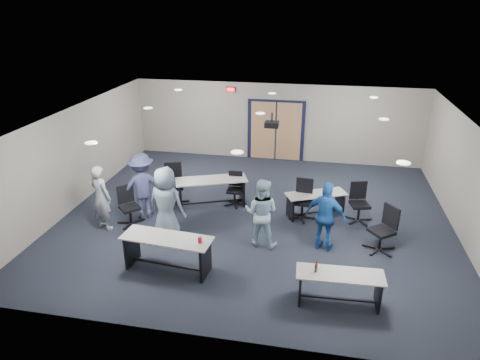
% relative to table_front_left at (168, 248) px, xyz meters
% --- Properties ---
extents(floor, '(10.00, 10.00, 0.00)m').
position_rel_table_front_left_xyz_m(floor, '(1.45, 2.72, -0.53)').
color(floor, '#1C202D').
rests_on(floor, ground).
extents(back_wall, '(10.00, 0.04, 2.70)m').
position_rel_table_front_left_xyz_m(back_wall, '(1.45, 7.22, 0.82)').
color(back_wall, gray).
rests_on(back_wall, floor).
extents(front_wall, '(10.00, 0.04, 2.70)m').
position_rel_table_front_left_xyz_m(front_wall, '(1.45, -1.78, 0.82)').
color(front_wall, gray).
rests_on(front_wall, floor).
extents(left_wall, '(0.04, 9.00, 2.70)m').
position_rel_table_front_left_xyz_m(left_wall, '(-3.55, 2.72, 0.82)').
color(left_wall, gray).
rests_on(left_wall, floor).
extents(right_wall, '(0.04, 9.00, 2.70)m').
position_rel_table_front_left_xyz_m(right_wall, '(6.45, 2.72, 0.82)').
color(right_wall, gray).
rests_on(right_wall, floor).
extents(ceiling, '(10.00, 9.00, 0.04)m').
position_rel_table_front_left_xyz_m(ceiling, '(1.45, 2.72, 2.17)').
color(ceiling, silver).
rests_on(ceiling, back_wall).
extents(double_door, '(2.00, 0.07, 2.20)m').
position_rel_table_front_left_xyz_m(double_door, '(1.45, 7.18, 0.52)').
color(double_door, black).
rests_on(double_door, back_wall).
extents(exit_sign, '(0.32, 0.07, 0.18)m').
position_rel_table_front_left_xyz_m(exit_sign, '(-0.15, 7.16, 1.92)').
color(exit_sign, black).
rests_on(exit_sign, back_wall).
extents(ceiling_projector, '(0.35, 0.32, 0.37)m').
position_rel_table_front_left_xyz_m(ceiling_projector, '(1.75, 3.22, 1.87)').
color(ceiling_projector, black).
rests_on(ceiling_projector, ceiling).
extents(ceiling_can_lights, '(6.24, 5.74, 0.02)m').
position_rel_table_front_left_xyz_m(ceiling_can_lights, '(1.45, 2.97, 2.14)').
color(ceiling_can_lights, white).
rests_on(ceiling_can_lights, ceiling).
extents(table_front_left, '(1.96, 0.81, 0.90)m').
position_rel_table_front_left_xyz_m(table_front_left, '(0.00, 0.00, 0.00)').
color(table_front_left, '#A8A69E').
rests_on(table_front_left, floor).
extents(table_front_right, '(1.64, 0.61, 0.90)m').
position_rel_table_front_left_xyz_m(table_front_right, '(3.51, -0.45, -0.08)').
color(table_front_right, '#A8A69E').
rests_on(table_front_right, floor).
extents(table_back_left, '(2.04, 1.31, 0.79)m').
position_rel_table_front_left_xyz_m(table_back_left, '(0.14, 3.15, 0.01)').
color(table_back_left, '#A8A69E').
rests_on(table_back_left, floor).
extents(table_back_right, '(1.66, 1.14, 0.64)m').
position_rel_table_front_left_xyz_m(table_back_right, '(2.99, 3.07, -0.09)').
color(table_back_right, '#A8A69E').
rests_on(table_back_right, floor).
extents(chair_back_a, '(0.91, 0.91, 1.14)m').
position_rel_table_front_left_xyz_m(chair_back_a, '(-0.92, 3.09, 0.04)').
color(chair_back_a, black).
rests_on(chair_back_a, floor).
extents(chair_back_b, '(0.61, 0.61, 0.93)m').
position_rel_table_front_left_xyz_m(chair_back_b, '(0.76, 3.32, -0.07)').
color(chair_back_b, black).
rests_on(chair_back_b, floor).
extents(chair_back_c, '(0.72, 0.72, 1.05)m').
position_rel_table_front_left_xyz_m(chair_back_c, '(2.66, 2.85, -0.01)').
color(chair_back_c, black).
rests_on(chair_back_c, floor).
extents(chair_back_d, '(0.79, 0.79, 1.03)m').
position_rel_table_front_left_xyz_m(chair_back_d, '(4.10, 2.97, -0.02)').
color(chair_back_d, black).
rests_on(chair_back_d, floor).
extents(chair_loose_left, '(0.90, 0.90, 1.01)m').
position_rel_table_front_left_xyz_m(chair_loose_left, '(-1.62, 1.70, -0.02)').
color(chair_loose_left, black).
rests_on(chair_loose_left, floor).
extents(chair_loose_right, '(0.96, 0.96, 1.08)m').
position_rel_table_front_left_xyz_m(chair_loose_right, '(4.49, 1.61, 0.01)').
color(chair_loose_right, black).
rests_on(chair_loose_right, floor).
extents(person_gray, '(0.72, 0.61, 1.68)m').
position_rel_table_front_left_xyz_m(person_gray, '(-2.20, 1.41, 0.31)').
color(person_gray, '#9A9FA8').
rests_on(person_gray, floor).
extents(person_plaid, '(0.97, 0.71, 1.83)m').
position_rel_table_front_left_xyz_m(person_plaid, '(-0.44, 1.20, 0.38)').
color(person_plaid, slate).
rests_on(person_plaid, floor).
extents(person_lightblue, '(0.88, 0.73, 1.65)m').
position_rel_table_front_left_xyz_m(person_lightblue, '(1.78, 1.38, 0.29)').
color(person_lightblue, '#A7C8DD').
rests_on(person_lightblue, floor).
extents(person_navy, '(1.05, 0.73, 1.66)m').
position_rel_table_front_left_xyz_m(person_navy, '(3.24, 1.45, 0.30)').
color(person_navy, '#1D51A0').
rests_on(person_navy, floor).
extents(person_back, '(1.32, 1.14, 1.78)m').
position_rel_table_front_left_xyz_m(person_back, '(-1.44, 2.16, 0.36)').
color(person_back, '#3A3F68').
rests_on(person_back, floor).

